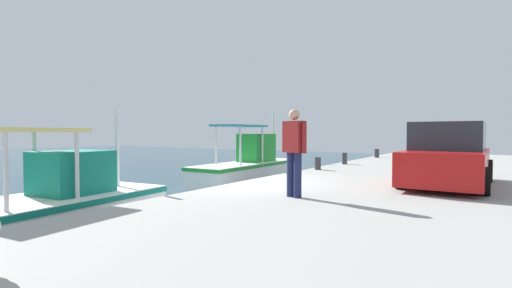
# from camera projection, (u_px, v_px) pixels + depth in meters

# --- Properties ---
(quay_pier) EXTENTS (36.00, 10.00, 0.80)m
(quay_pier) POSITION_uv_depth(u_px,v_px,m) (449.00, 219.00, 7.30)
(quay_pier) COLOR #9E9E99
(quay_pier) RESTS_ON ground
(fishing_boat_second) EXTENTS (5.19, 2.51, 2.65)m
(fishing_boat_second) POSITION_uv_depth(u_px,v_px,m) (49.00, 206.00, 7.60)
(fishing_boat_second) COLOR white
(fishing_boat_second) RESTS_ON ground
(fishing_boat_third) EXTENTS (6.12, 1.85, 3.07)m
(fishing_boat_third) POSITION_uv_depth(u_px,v_px,m) (249.00, 167.00, 15.52)
(fishing_boat_third) COLOR white
(fishing_boat_third) RESTS_ON ground
(fisherman_standing) EXTENTS (0.36, 0.62, 1.79)m
(fisherman_standing) POSITION_uv_depth(u_px,v_px,m) (294.00, 148.00, 7.51)
(fisherman_standing) COLOR #1E234C
(fisherman_standing) RESTS_ON quay_pier
(parked_car) EXTENTS (4.11, 1.90, 1.57)m
(parked_car) POSITION_uv_depth(u_px,v_px,m) (448.00, 157.00, 9.26)
(parked_car) COLOR black
(parked_car) RESTS_ON quay_pier
(mooring_bollard_second) EXTENTS (0.22, 0.22, 0.44)m
(mooring_bollard_second) POSITION_uv_depth(u_px,v_px,m) (318.00, 163.00, 13.14)
(mooring_bollard_second) COLOR #333338
(mooring_bollard_second) RESTS_ON quay_pier
(mooring_bollard_third) EXTENTS (0.21, 0.21, 0.47)m
(mooring_bollard_third) POSITION_uv_depth(u_px,v_px,m) (345.00, 158.00, 15.45)
(mooring_bollard_third) COLOR #333338
(mooring_bollard_third) RESTS_ON quay_pier
(mooring_bollard_fourth) EXTENTS (0.24, 0.24, 0.46)m
(mooring_bollard_fourth) POSITION_uv_depth(u_px,v_px,m) (377.00, 153.00, 19.60)
(mooring_bollard_fourth) COLOR #333338
(mooring_bollard_fourth) RESTS_ON quay_pier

